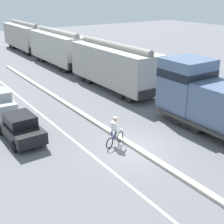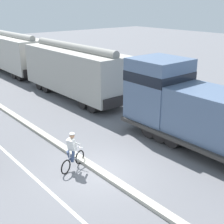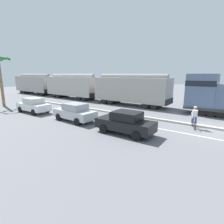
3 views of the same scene
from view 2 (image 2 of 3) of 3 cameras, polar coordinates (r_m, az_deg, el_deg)
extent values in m
plane|color=slate|center=(14.06, -2.74, -10.75)|extent=(120.00, 120.00, 0.00)
cube|color=#B2AD9E|center=(18.70, -13.91, -3.05)|extent=(0.36, 36.00, 0.16)
cube|color=slate|center=(17.58, 8.54, 4.05)|extent=(2.80, 2.80, 3.50)
cube|color=black|center=(17.39, 8.67, 6.55)|extent=(2.83, 2.83, 0.56)
cylinder|color=black|center=(17.94, 9.19, -2.24)|extent=(2.40, 1.00, 1.00)
cylinder|color=black|center=(17.47, 11.15, -2.98)|extent=(2.40, 1.00, 1.00)
cylinder|color=black|center=(17.03, 13.22, -3.75)|extent=(2.40, 1.00, 1.00)
cube|color=#A3A098|center=(24.07, -6.94, 7.61)|extent=(2.90, 10.40, 3.10)
cylinder|color=gray|center=(23.77, -7.11, 11.69)|extent=(0.60, 9.88, 0.60)
cube|color=black|center=(28.78, -12.59, 6.81)|extent=(2.61, 0.10, 0.70)
cube|color=black|center=(20.29, 1.32, 1.97)|extent=(2.61, 0.10, 0.70)
cylinder|color=black|center=(27.62, -11.09, 5.32)|extent=(2.46, 0.90, 0.90)
cylinder|color=black|center=(26.69, -9.94, 4.89)|extent=(2.46, 0.90, 0.90)
cylinder|color=black|center=(22.36, -3.02, 2.29)|extent=(2.46, 0.90, 0.90)
cylinder|color=black|center=(21.53, -1.27, 1.62)|extent=(2.46, 0.90, 0.90)
cube|color=#AEACA4|center=(34.27, -17.76, 10.40)|extent=(2.90, 10.40, 3.10)
cylinder|color=gray|center=(34.06, -18.07, 13.27)|extent=(0.60, 9.88, 0.60)
cube|color=black|center=(29.75, -13.59, 7.14)|extent=(2.61, 0.10, 0.70)
cylinder|color=black|center=(38.02, -19.72, 8.41)|extent=(2.46, 0.90, 0.90)
cylinder|color=black|center=(37.00, -19.11, 8.20)|extent=(2.46, 0.90, 0.90)
cylinder|color=black|center=(32.14, -15.59, 6.96)|extent=(2.46, 0.90, 0.90)
cylinder|color=black|center=(31.16, -14.74, 6.65)|extent=(2.46, 0.90, 0.90)
torus|color=black|center=(14.57, -5.92, -8.19)|extent=(0.64, 0.29, 0.66)
torus|color=black|center=(13.84, -8.44, -9.92)|extent=(0.64, 0.29, 0.66)
cylinder|color=silver|center=(14.06, -7.20, -7.96)|extent=(0.75, 0.33, 0.05)
cylinder|color=silver|center=(14.21, -6.93, -8.45)|extent=(0.47, 0.22, 0.36)
cylinder|color=silver|center=(13.84, -7.77, -7.77)|extent=(0.04, 0.04, 0.30)
cylinder|color=silver|center=(14.27, -6.19, -6.37)|extent=(0.21, 0.46, 0.04)
cylinder|color=#38476B|center=(14.01, -7.83, -7.88)|extent=(0.33, 0.24, 0.52)
cylinder|color=#38476B|center=(13.90, -7.17, -8.08)|extent=(0.30, 0.23, 0.52)
cube|color=white|center=(13.77, -7.42, -5.94)|extent=(0.43, 0.44, 0.57)
sphere|color=#9E7051|center=(13.66, -7.32, -4.36)|extent=(0.22, 0.22, 0.22)
cylinder|color=white|center=(13.62, -7.34, -3.97)|extent=(0.22, 0.22, 0.05)
cylinder|color=white|center=(14.00, -7.47, -5.50)|extent=(0.46, 0.25, 0.36)
cylinder|color=white|center=(13.83, -6.39, -5.78)|extent=(0.46, 0.25, 0.36)
camera|label=1|loc=(3.79, -175.36, -1.73)|focal=50.00mm
camera|label=3|loc=(11.71, -79.32, -11.57)|focal=28.00mm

